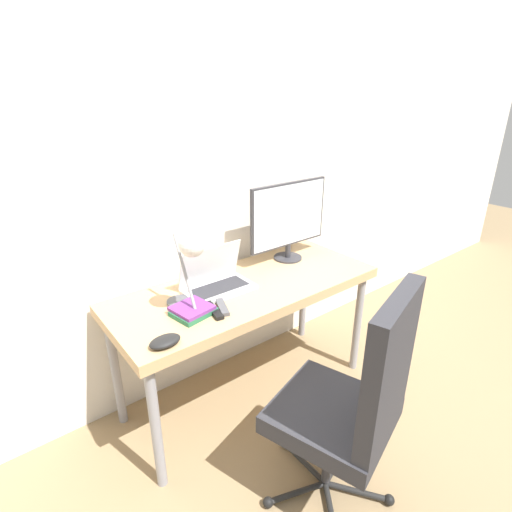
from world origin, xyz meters
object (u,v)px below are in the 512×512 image
object	(u,v)px
book_stack	(193,310)
game_controller	(165,341)
laptop	(216,281)
office_chair	(355,399)
desk_lamp	(190,253)
monitor	(289,218)

from	to	relation	value
book_stack	game_controller	bearing A→B (deg)	-145.81
laptop	book_stack	bearing A→B (deg)	-146.38
laptop	game_controller	xyz separation A→B (m)	(-0.47, -0.32, -0.03)
book_stack	office_chair	bearing A→B (deg)	-67.12
desk_lamp	monitor	bearing A→B (deg)	16.18
desk_lamp	book_stack	world-z (taller)	desk_lamp
game_controller	book_stack	bearing A→B (deg)	34.19
laptop	book_stack	size ratio (longest dim) A/B	1.72
laptop	desk_lamp	xyz separation A→B (m)	(-0.24, -0.17, 0.28)
monitor	book_stack	size ratio (longest dim) A/B	2.73
office_chair	game_controller	bearing A→B (deg)	131.81
monitor	desk_lamp	world-z (taller)	monitor
laptop	game_controller	distance (m)	0.57
monitor	desk_lamp	size ratio (longest dim) A/B	1.33
book_stack	laptop	bearing A→B (deg)	33.62
monitor	office_chair	xyz separation A→B (m)	(-0.53, -1.01, -0.45)
book_stack	game_controller	world-z (taller)	book_stack
laptop	desk_lamp	distance (m)	0.41
monitor	office_chair	bearing A→B (deg)	-117.42
monitor	office_chair	distance (m)	1.23
office_chair	book_stack	distance (m)	0.86
office_chair	laptop	bearing A→B (deg)	95.14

